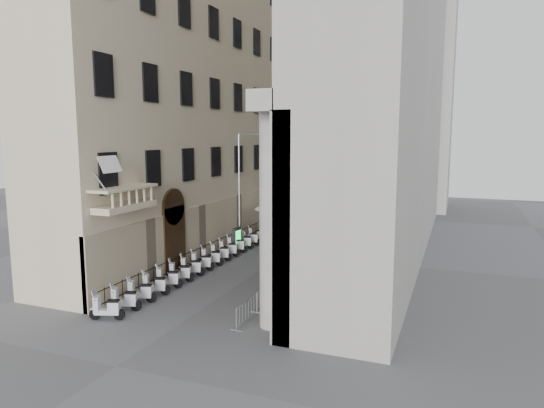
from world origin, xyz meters
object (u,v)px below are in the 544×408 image
(scooter_0, at_px, (108,320))
(street_lamp, at_px, (244,179))
(pedestrian_b, at_px, (309,227))
(info_kiosk, at_px, (237,240))
(security_tent, at_px, (287,204))
(pedestrian_a, at_px, (314,232))

(scooter_0, relative_size, street_lamp, 0.16)
(pedestrian_b, bearing_deg, street_lamp, 65.66)
(street_lamp, height_order, info_kiosk, street_lamp)
(scooter_0, height_order, pedestrian_b, pedestrian_b)
(security_tent, bearing_deg, info_kiosk, -110.64)
(info_kiosk, relative_size, pedestrian_a, 0.96)
(scooter_0, height_order, security_tent, security_tent)
(scooter_0, distance_m, pedestrian_b, 22.29)
(scooter_0, bearing_deg, pedestrian_a, -32.84)
(street_lamp, relative_size, info_kiosk, 4.80)
(security_tent, bearing_deg, pedestrian_a, -11.77)
(street_lamp, distance_m, info_kiosk, 4.84)
(pedestrian_a, bearing_deg, info_kiosk, 35.77)
(scooter_0, bearing_deg, info_kiosk, -19.44)
(info_kiosk, bearing_deg, pedestrian_b, 68.98)
(info_kiosk, xyz_separation_m, pedestrian_a, (4.74, 5.05, 0.03))
(pedestrian_b, bearing_deg, info_kiosk, 74.01)
(scooter_0, relative_size, security_tent, 0.33)
(info_kiosk, relative_size, pedestrian_b, 0.99)
(street_lamp, xyz_separation_m, info_kiosk, (0.17, -1.71, -4.52))
(street_lamp, bearing_deg, security_tent, 60.30)
(info_kiosk, distance_m, pedestrian_a, 6.93)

